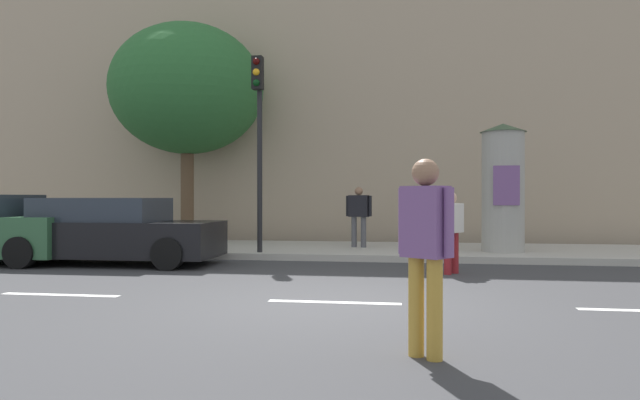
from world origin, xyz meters
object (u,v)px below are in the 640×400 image
poster_column (503,187)px  parked_car_red (110,232)px  pedestrian_tallest (425,242)px  pedestrian_in_dark_shirt (359,212)px  traffic_light (259,122)px  pedestrian_with_bag (451,226)px  street_tree (187,90)px

poster_column → parked_car_red: poster_column is taller
pedestrian_tallest → parked_car_red: pedestrian_tallest is taller
pedestrian_in_dark_shirt → poster_column: bearing=-11.2°
poster_column → traffic_light: bearing=-168.6°
traffic_light → parked_car_red: 4.05m
pedestrian_with_bag → pedestrian_in_dark_shirt: size_ratio=0.99×
pedestrian_tallest → parked_car_red: bearing=135.3°
pedestrian_tallest → pedestrian_with_bag: 5.89m
poster_column → pedestrian_in_dark_shirt: 3.55m
traffic_light → poster_column: size_ratio=1.50×
poster_column → street_tree: size_ratio=0.48×
traffic_light → pedestrian_tallest: bearing=-65.6°
pedestrian_tallest → parked_car_red: (-6.42, 6.36, -0.34)m
pedestrian_with_bag → pedestrian_in_dark_shirt: pedestrian_in_dark_shirt is taller
poster_column → pedestrian_in_dark_shirt: poster_column is taller
street_tree → pedestrian_tallest: street_tree is taller
street_tree → pedestrian_in_dark_shirt: bearing=-13.1°
poster_column → pedestrian_with_bag: poster_column is taller
street_tree → pedestrian_tallest: size_ratio=3.55×
pedestrian_in_dark_shirt → pedestrian_tallest: bearing=-81.7°
pedestrian_with_bag → parked_car_red: 7.07m
parked_car_red → street_tree: bearing=90.3°
pedestrian_in_dark_shirt → parked_car_red: 6.00m
traffic_light → pedestrian_in_dark_shirt: traffic_light is taller
traffic_light → parked_car_red: (-2.86, -1.47, -2.47)m
poster_column → pedestrian_in_dark_shirt: bearing=168.8°
pedestrian_with_bag → parked_car_red: (-7.04, 0.51, -0.21)m
traffic_light → pedestrian_in_dark_shirt: (2.15, 1.81, -2.10)m
pedestrian_in_dark_shirt → parked_car_red: (-5.01, -3.28, -0.37)m
pedestrian_with_bag → street_tree: bearing=144.9°
pedestrian_with_bag → traffic_light: bearing=154.7°
street_tree → parked_car_red: street_tree is taller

